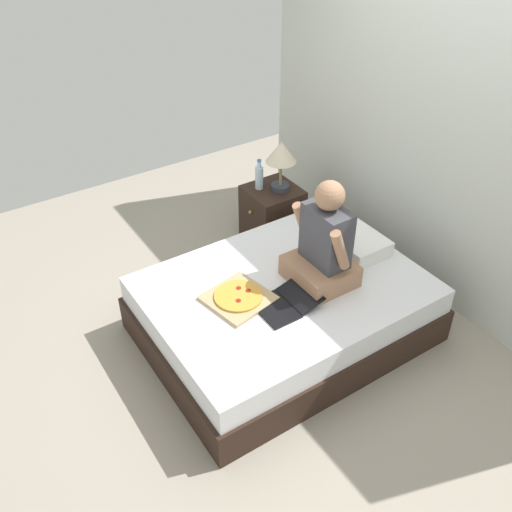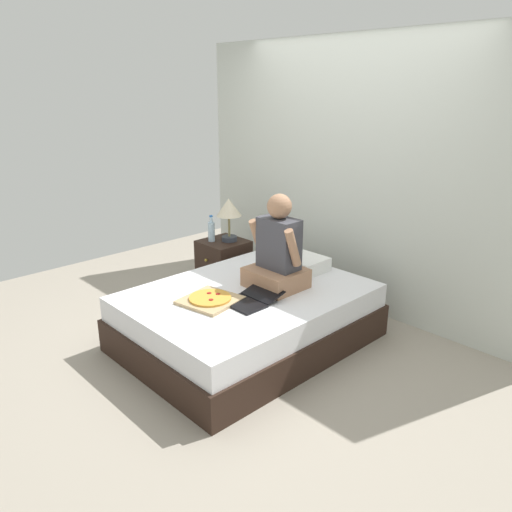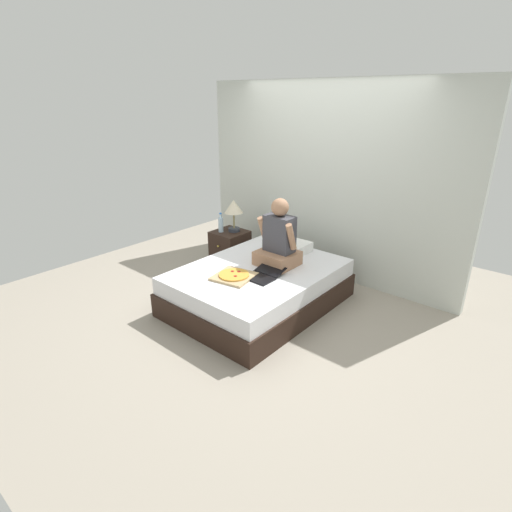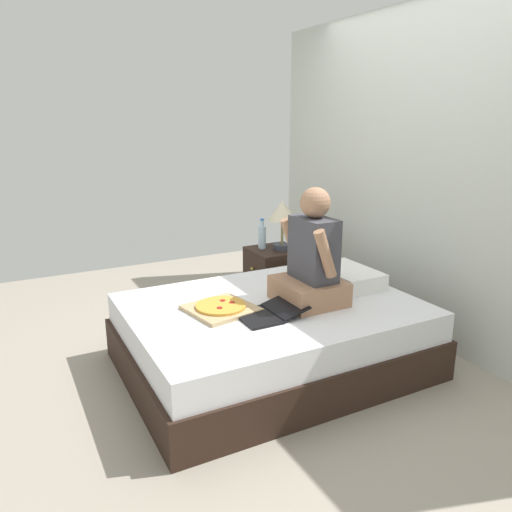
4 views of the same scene
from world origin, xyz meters
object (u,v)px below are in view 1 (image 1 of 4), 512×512
at_px(nightstand_left, 272,214).
at_px(person_seated, 324,246).
at_px(pizza_box, 238,298).
at_px(laptop, 283,304).
at_px(lamp_on_left_nightstand, 281,156).
at_px(water_bottle, 259,177).
at_px(bed, 284,309).

xyz_separation_m(nightstand_left, person_seated, (1.16, -0.39, 0.50)).
bearing_deg(pizza_box, laptop, 43.68).
bearing_deg(nightstand_left, lamp_on_left_nightstand, 51.38).
distance_m(nightstand_left, laptop, 1.49).
bearing_deg(pizza_box, lamp_on_left_nightstand, 133.42).
bearing_deg(water_bottle, pizza_box, -39.21).
height_order(person_seated, pizza_box, person_seated).
bearing_deg(laptop, lamp_on_left_nightstand, 145.62).
bearing_deg(nightstand_left, laptop, -31.89).
distance_m(bed, nightstand_left, 1.24).
bearing_deg(lamp_on_left_nightstand, person_seated, -21.33).
relative_size(bed, laptop, 4.70).
distance_m(person_seated, laptop, 0.48).
relative_size(water_bottle, laptop, 0.66).
xyz_separation_m(bed, laptop, (0.19, -0.15, 0.26)).
distance_m(lamp_on_left_nightstand, pizza_box, 1.48).
height_order(nightstand_left, lamp_on_left_nightstand, lamp_on_left_nightstand).
distance_m(nightstand_left, pizza_box, 1.45).
distance_m(water_bottle, pizza_box, 1.44).
xyz_separation_m(lamp_on_left_nightstand, person_seated, (1.12, -0.44, -0.09)).
xyz_separation_m(lamp_on_left_nightstand, laptop, (1.21, -0.83, -0.35)).
bearing_deg(person_seated, bed, -110.83).
relative_size(bed, pizza_box, 4.16).
height_order(nightstand_left, laptop, laptop).
height_order(bed, lamp_on_left_nightstand, lamp_on_left_nightstand).
height_order(laptop, pizza_box, laptop).
relative_size(nightstand_left, pizza_box, 1.11).
height_order(water_bottle, pizza_box, water_bottle).
relative_size(laptop, pizza_box, 0.89).
bearing_deg(lamp_on_left_nightstand, water_bottle, -130.60).
distance_m(bed, pizza_box, 0.44).
height_order(nightstand_left, person_seated, person_seated).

